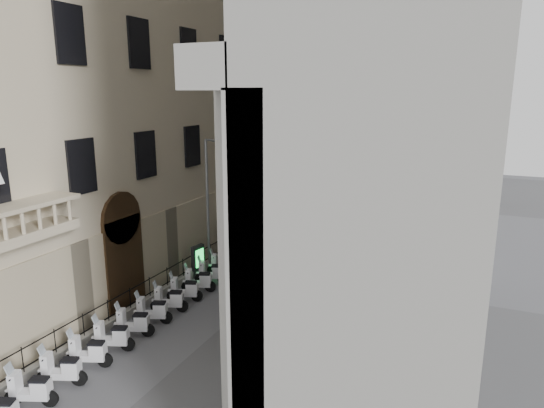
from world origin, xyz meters
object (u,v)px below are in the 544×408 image
Objects in this scene: security_tent at (250,203)px; pedestrian_a at (317,245)px; info_kiosk at (198,261)px; street_lamp at (210,194)px; pedestrian_b at (379,216)px.

security_tent reaches higher than pedestrian_a.
security_tent is 5.11m from pedestrian_a.
pedestrian_a is at bearing -6.29° from security_tent.
info_kiosk is 7.19m from pedestrian_a.
security_tent is 4.50m from street_lamp.
security_tent is at bearing 60.17° from pedestrian_b.
street_lamp is 3.67× the size of pedestrian_a.
security_tent is at bearing 92.80° from info_kiosk.
street_lamp is at bearing 21.49° from pedestrian_a.
security_tent is 2.51× the size of info_kiosk.
pedestrian_b reaches higher than info_kiosk.
street_lamp is 4.20× the size of info_kiosk.
street_lamp reaches higher than info_kiosk.
pedestrian_a reaches higher than info_kiosk.
pedestrian_a is at bearing 59.27° from street_lamp.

